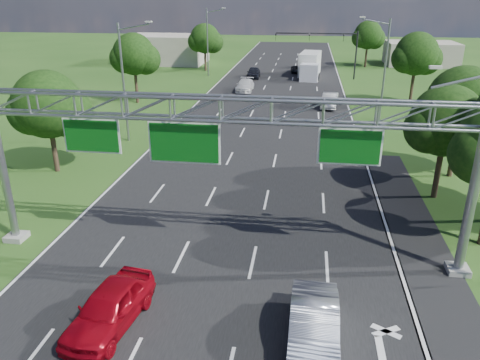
% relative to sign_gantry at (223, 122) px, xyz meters
% --- Properties ---
extents(ground, '(220.00, 220.00, 0.00)m').
position_rel_sign_gantry_xyz_m(ground, '(-0.33, 18.00, -6.89)').
color(ground, '#214715').
rests_on(ground, ground).
extents(road, '(18.00, 180.00, 0.02)m').
position_rel_sign_gantry_xyz_m(road, '(-0.33, 18.00, -6.89)').
color(road, black).
rests_on(road, ground).
extents(road_flare, '(3.00, 30.00, 0.02)m').
position_rel_sign_gantry_xyz_m(road_flare, '(9.87, 2.00, -6.89)').
color(road_flare, black).
rests_on(road_flare, ground).
extents(sign_gantry, '(23.50, 1.00, 9.56)m').
position_rel_sign_gantry_xyz_m(sign_gantry, '(0.00, 0.00, 0.00)').
color(sign_gantry, gray).
rests_on(sign_gantry, ground).
extents(traffic_signal, '(12.21, 0.24, 7.00)m').
position_rel_sign_gantry_xyz_m(traffic_signal, '(7.15, 53.00, -1.72)').
color(traffic_signal, black).
rests_on(traffic_signal, ground).
extents(streetlight_l_near, '(2.97, 0.22, 10.16)m').
position_rel_sign_gantry_xyz_m(streetlight_l_near, '(-11.63, 18.00, -1.31)').
color(streetlight_l_near, gray).
rests_on(streetlight_l_near, ground).
extents(streetlight_l_far, '(2.97, 0.22, 10.16)m').
position_rel_sign_gantry_xyz_m(streetlight_l_far, '(-11.63, 53.00, -1.31)').
color(streetlight_l_far, gray).
rests_on(streetlight_l_far, ground).
extents(streetlight_r_mid, '(2.97, 0.22, 10.16)m').
position_rel_sign_gantry_xyz_m(streetlight_r_mid, '(10.97, 28.00, -1.31)').
color(streetlight_r_mid, gray).
rests_on(streetlight_r_mid, ground).
extents(tree_verge_la, '(5.76, 4.80, 7.40)m').
position_rel_sign_gantry_xyz_m(tree_verge_la, '(-14.25, 10.04, -2.13)').
color(tree_verge_la, '#2D2116').
rests_on(tree_verge_la, ground).
extents(tree_verge_lb, '(5.76, 4.80, 8.06)m').
position_rel_sign_gantry_xyz_m(tree_verge_lb, '(-16.25, 33.04, -1.48)').
color(tree_verge_lb, '#2D2116').
rests_on(tree_verge_lb, ground).
extents(tree_verge_lc, '(5.76, 4.80, 7.62)m').
position_rel_sign_gantry_xyz_m(tree_verge_lc, '(-13.25, 58.04, -1.92)').
color(tree_verge_lc, '#2D2116').
rests_on(tree_verge_lc, ground).
extents(tree_verge_rd, '(5.76, 4.80, 8.28)m').
position_rel_sign_gantry_xyz_m(tree_verge_rd, '(15.75, 36.04, -1.26)').
color(tree_verge_rd, '#2D2116').
rests_on(tree_verge_rd, ground).
extents(tree_verge_re, '(5.76, 4.80, 7.84)m').
position_rel_sign_gantry_xyz_m(tree_verge_re, '(13.75, 66.04, -1.70)').
color(tree_verge_re, '#2D2116').
rests_on(tree_verge_re, ground).
extents(building_left, '(14.00, 10.00, 5.00)m').
position_rel_sign_gantry_xyz_m(building_left, '(-22.33, 66.00, -4.39)').
color(building_left, '#A19787').
rests_on(building_left, ground).
extents(building_right, '(12.00, 9.00, 4.00)m').
position_rel_sign_gantry_xyz_m(building_right, '(23.67, 70.00, -4.89)').
color(building_right, '#A19787').
rests_on(building_right, ground).
extents(red_coupe, '(2.63, 5.14, 1.67)m').
position_rel_sign_gantry_xyz_m(red_coupe, '(-3.56, -5.91, -6.05)').
color(red_coupe, '#9D0714').
rests_on(red_coupe, ground).
extents(silver_sedan, '(1.85, 5.15, 1.69)m').
position_rel_sign_gantry_xyz_m(silver_sedan, '(4.36, -6.00, -6.05)').
color(silver_sedan, '#ACAFB8').
rests_on(silver_sedan, ground).
extents(car_queue_a, '(2.13, 5.18, 1.50)m').
position_rel_sign_gantry_xyz_m(car_queue_a, '(-4.50, 41.78, -6.14)').
color(car_queue_a, silver).
rests_on(car_queue_a, ground).
extents(car_queue_b, '(2.13, 4.08, 1.10)m').
position_rel_sign_gantry_xyz_m(car_queue_b, '(1.89, 57.99, -6.34)').
color(car_queue_b, black).
rests_on(car_queue_b, ground).
extents(car_queue_c, '(2.03, 4.75, 1.60)m').
position_rel_sign_gantry_xyz_m(car_queue_c, '(-4.55, 52.01, -6.09)').
color(car_queue_c, black).
rests_on(car_queue_c, ground).
extents(car_queue_d, '(2.20, 4.96, 1.58)m').
position_rel_sign_gantry_xyz_m(car_queue_d, '(6.34, 33.73, -6.10)').
color(car_queue_d, '#BBBBBB').
rests_on(car_queue_d, ground).
extents(box_truck, '(3.55, 9.81, 3.61)m').
position_rel_sign_gantry_xyz_m(box_truck, '(3.96, 54.20, -5.16)').
color(box_truck, silver).
rests_on(box_truck, ground).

